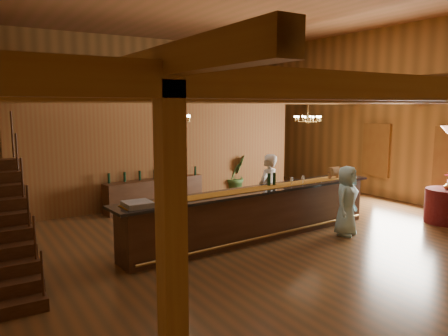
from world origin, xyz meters
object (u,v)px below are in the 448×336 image
tasting_bar (257,213)px  raffle_drum (334,172)px  beverage_dispenser (167,187)px  chandelier_right (308,119)px  floor_plant (236,176)px  round_table (446,206)px  guest (346,201)px  chandelier_left (174,119)px  staff_second (166,208)px  bartender (268,191)px  backbar_shelf (155,194)px

tasting_bar → raffle_drum: 2.65m
beverage_dispenser → chandelier_right: 6.27m
floor_plant → round_table: bearing=-64.4°
beverage_dispenser → guest: beverage_dispenser is taller
tasting_bar → raffle_drum: size_ratio=20.26×
chandelier_left → staff_second: size_ratio=0.49×
staff_second → floor_plant: 5.50m
beverage_dispenser → floor_plant: bearing=44.2°
chandelier_left → bartender: 2.91m
tasting_bar → guest: 2.14m
beverage_dispenser → backbar_shelf: size_ratio=0.19×
chandelier_right → staff_second: (-5.40, -1.54, -1.81)m
beverage_dispenser → floor_plant: (4.47, 4.35, -0.75)m
beverage_dispenser → round_table: 7.40m
backbar_shelf → chandelier_left: size_ratio=3.88×
chandelier_right → tasting_bar: bearing=-147.7°
chandelier_left → tasting_bar: bearing=-51.0°
beverage_dispenser → raffle_drum: size_ratio=1.76×
chandelier_right → staff_second: bearing=-164.1°
beverage_dispenser → backbar_shelf: 4.45m
tasting_bar → backbar_shelf: tasting_bar is taller
round_table → chandelier_right: (-1.49, 3.66, 2.18)m
raffle_drum → floor_plant: raffle_drum is taller
guest → tasting_bar: bearing=133.9°
tasting_bar → beverage_dispenser: 2.41m
raffle_drum → round_table: 3.03m
beverage_dispenser → chandelier_left: bearing=60.4°
backbar_shelf → staff_second: bearing=-116.7°
raffle_drum → round_table: size_ratio=0.33×
round_table → chandelier_left: (-6.24, 3.06, 2.26)m
chandelier_left → round_table: bearing=-26.2°
raffle_drum → staff_second: (-4.49, 0.51, -0.50)m
raffle_drum → chandelier_right: size_ratio=0.42×
staff_second → floor_plant: bearing=-175.7°
chandelier_right → staff_second: 5.90m
chandelier_right → guest: size_ratio=0.49×
chandelier_left → chandelier_right: same height
raffle_drum → round_table: raffle_drum is taller
bartender → guest: (1.15, -1.50, -0.10)m
tasting_bar → floor_plant: size_ratio=5.07×
staff_second → chandelier_right: bearing=159.3°
guest → floor_plant: guest is taller
round_table → staff_second: (-6.90, 2.12, 0.37)m
guest → beverage_dispenser: bearing=147.8°
beverage_dispenser → floor_plant: beverage_dispenser is taller
tasting_bar → chandelier_left: chandelier_left is taller
tasting_bar → round_table: size_ratio=6.73×
round_table → chandelier_right: chandelier_right is taller
bartender → guest: bearing=103.1°
tasting_bar → chandelier_right: (3.46, 2.18, 2.04)m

